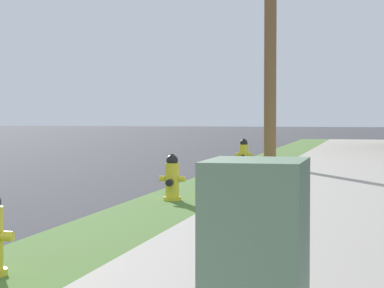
% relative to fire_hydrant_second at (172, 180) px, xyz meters
% --- Properties ---
extents(fire_hydrant_second, '(0.42, 0.38, 0.74)m').
position_rel_fire_hydrant_second_xyz_m(fire_hydrant_second, '(0.00, 0.00, 0.00)').
color(fire_hydrant_second, yellow).
rests_on(fire_hydrant_second, grass_verge).
extents(fire_hydrant_third, '(0.42, 0.37, 0.74)m').
position_rel_fire_hydrant_second_xyz_m(fire_hydrant_third, '(-0.07, 7.64, 0.00)').
color(fire_hydrant_third, yellow).
rests_on(fire_hydrant_third, grass_verge).
extents(utility_cabinet, '(0.56, 0.69, 1.18)m').
position_rel_fire_hydrant_second_xyz_m(utility_cabinet, '(2.62, -8.70, 0.22)').
color(utility_cabinet, slate).
rests_on(utility_cabinet, sidewalk_slab).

